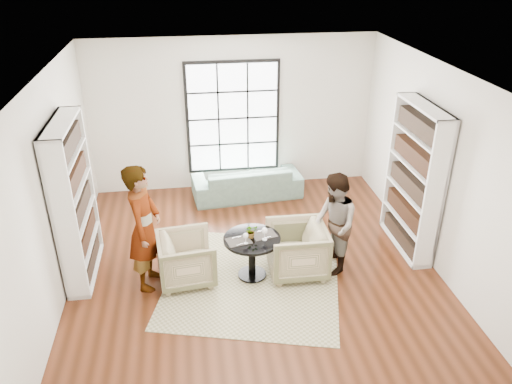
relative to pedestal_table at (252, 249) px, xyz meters
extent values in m
plane|color=#582814|center=(0.07, 0.19, -0.49)|extent=(6.00, 6.00, 0.00)
plane|color=silver|center=(0.07, 3.19, 1.01)|extent=(5.50, 0.00, 5.50)
plane|color=silver|center=(-2.68, 0.19, 1.01)|extent=(0.00, 6.00, 6.00)
plane|color=silver|center=(2.82, 0.19, 1.01)|extent=(0.00, 6.00, 6.00)
plane|color=silver|center=(0.07, -2.81, 1.01)|extent=(5.50, 0.00, 5.50)
plane|color=white|center=(0.07, 0.19, 2.51)|extent=(6.00, 6.00, 0.00)
cube|color=black|center=(0.07, 3.17, 0.96)|extent=(1.82, 0.06, 2.22)
cube|color=white|center=(0.07, 3.13, 0.96)|extent=(1.70, 0.02, 2.10)
cube|color=tan|center=(-0.01, -0.12, -0.48)|extent=(3.07, 3.07, 0.01)
cylinder|color=black|center=(0.00, 0.00, -0.47)|extent=(0.43, 0.43, 0.04)
cylinder|color=black|center=(0.00, 0.00, -0.16)|extent=(0.11, 0.11, 0.59)
cylinder|color=black|center=(0.00, 0.00, 0.16)|extent=(0.84, 0.84, 0.04)
imported|color=gray|center=(0.26, 2.64, -0.18)|extent=(2.17, 1.01, 0.61)
imported|color=tan|center=(-0.96, 0.05, -0.12)|extent=(0.90, 0.87, 0.74)
imported|color=tan|center=(0.68, 0.01, -0.09)|extent=(0.88, 0.86, 0.79)
imported|color=gray|center=(-1.51, 0.05, 0.46)|extent=(0.59, 0.77, 1.90)
imported|color=gray|center=(1.23, 0.01, 0.30)|extent=(0.60, 0.77, 1.58)
cube|color=#2A2824|center=(-0.20, -0.06, 0.19)|extent=(0.39, 0.33, 0.01)
cube|color=#2A2824|center=(0.19, 0.06, 0.19)|extent=(0.39, 0.33, 0.01)
cylinder|color=silver|center=(-0.11, -0.13, 0.19)|extent=(0.06, 0.06, 0.01)
cylinder|color=silver|center=(-0.11, -0.13, 0.24)|extent=(0.01, 0.01, 0.10)
sphere|color=maroon|center=(-0.11, -0.13, 0.31)|extent=(0.08, 0.08, 0.08)
ellipsoid|color=white|center=(-0.11, -0.13, 0.31)|extent=(0.08, 0.08, 0.09)
cylinder|color=silver|center=(0.17, -0.07, 0.19)|extent=(0.07, 0.07, 0.01)
cylinder|color=silver|center=(0.17, -0.07, 0.24)|extent=(0.01, 0.01, 0.11)
sphere|color=maroon|center=(0.17, -0.07, 0.33)|extent=(0.09, 0.09, 0.09)
ellipsoid|color=white|center=(0.17, -0.07, 0.33)|extent=(0.09, 0.09, 0.10)
imported|color=gray|center=(-0.01, 0.03, 0.28)|extent=(0.23, 0.21, 0.20)
camera|label=1|loc=(-0.83, -6.10, 4.06)|focal=35.00mm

